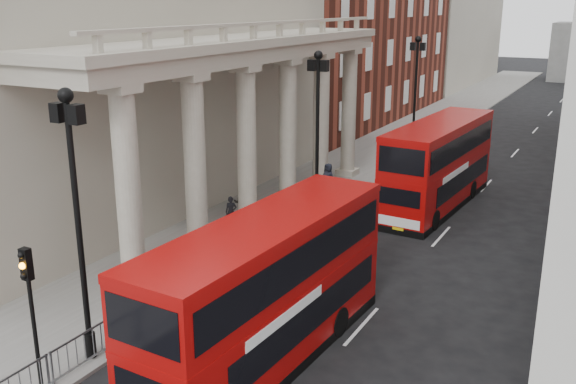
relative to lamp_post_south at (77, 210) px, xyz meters
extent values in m
cube|color=slate|center=(-2.40, 26.00, -4.85)|extent=(6.00, 140.00, 0.12)
cube|color=slate|center=(0.55, 26.00, -4.84)|extent=(0.20, 140.00, 0.14)
cube|color=#A39B89|center=(-9.90, 14.00, 1.09)|extent=(9.00, 28.00, 12.00)
cube|color=#A39B89|center=(-9.90, 76.00, 5.09)|extent=(9.00, 30.00, 20.00)
cylinder|color=black|center=(0.00, 0.00, -4.39)|extent=(0.36, 0.36, 0.80)
cylinder|color=black|center=(0.00, 0.00, -0.79)|extent=(0.18, 0.18, 8.00)
sphere|color=black|center=(0.00, 0.00, 3.31)|extent=(0.44, 0.44, 0.44)
cube|color=black|center=(0.35, 0.00, 2.81)|extent=(0.35, 0.35, 0.55)
cube|color=black|center=(-0.35, 0.00, 2.81)|extent=(0.35, 0.35, 0.55)
cylinder|color=black|center=(0.00, 16.00, -4.39)|extent=(0.36, 0.36, 0.80)
cylinder|color=black|center=(0.00, 16.00, -0.79)|extent=(0.18, 0.18, 8.00)
sphere|color=black|center=(0.00, 16.00, 3.31)|extent=(0.44, 0.44, 0.44)
cube|color=black|center=(0.35, 16.00, 2.81)|extent=(0.35, 0.35, 0.55)
cube|color=black|center=(-0.35, 16.00, 2.81)|extent=(0.35, 0.35, 0.55)
cylinder|color=black|center=(0.00, 32.00, -4.39)|extent=(0.36, 0.36, 0.80)
cylinder|color=black|center=(0.00, 32.00, -0.79)|extent=(0.18, 0.18, 8.00)
sphere|color=black|center=(0.00, 32.00, 3.31)|extent=(0.44, 0.44, 0.44)
cube|color=black|center=(0.35, 32.00, 2.81)|extent=(0.35, 0.35, 0.55)
cube|color=black|center=(-0.35, 32.00, 2.81)|extent=(0.35, 0.35, 0.55)
cylinder|color=black|center=(0.10, -2.00, -3.09)|extent=(0.12, 0.12, 3.40)
cube|color=black|center=(0.10, -2.00, -0.94)|extent=(0.28, 0.22, 0.90)
sphere|color=black|center=(0.10, -2.13, -0.64)|extent=(0.18, 0.18, 0.18)
sphere|color=orange|center=(0.10, -2.13, -0.94)|extent=(0.18, 0.18, 0.18)
sphere|color=black|center=(0.10, -2.13, -1.24)|extent=(0.18, 0.18, 0.18)
cube|color=gray|center=(0.25, -0.60, -4.24)|extent=(0.50, 2.30, 1.10)
cube|color=gray|center=(0.25, 1.75, -4.24)|extent=(0.50, 2.30, 1.10)
cube|color=gray|center=(0.25, 4.10, -4.24)|extent=(0.50, 2.30, 1.10)
cube|color=gray|center=(0.25, 6.45, -4.24)|extent=(0.50, 2.30, 1.10)
cube|color=#9C0807|center=(4.86, 2.63, -3.55)|extent=(3.02, 10.70, 2.02)
cube|color=#9C0807|center=(4.86, 2.63, -1.46)|extent=(3.02, 10.70, 1.77)
cube|color=#9C0807|center=(4.86, 2.63, -0.45)|extent=(3.06, 10.74, 0.25)
cube|color=black|center=(4.86, 2.63, -4.73)|extent=(3.04, 10.70, 0.35)
cube|color=black|center=(4.86, 2.63, -3.30)|extent=(2.98, 8.68, 1.01)
cube|color=black|center=(4.86, 2.63, -1.36)|extent=(3.05, 10.10, 1.11)
cylinder|color=black|center=(3.83, 5.16, -4.41)|extent=(0.37, 1.02, 1.01)
cylinder|color=black|center=(6.11, 5.05, -4.41)|extent=(0.37, 1.02, 1.01)
cube|color=#A10807|center=(5.06, 20.52, -3.53)|extent=(3.21, 10.87, 2.04)
cube|color=#A10807|center=(5.06, 20.52, -1.41)|extent=(3.21, 10.87, 1.79)
cube|color=#A10807|center=(5.06, 20.52, -0.39)|extent=(3.26, 10.91, 0.26)
cube|color=black|center=(5.06, 20.52, -4.73)|extent=(3.23, 10.87, 0.36)
cube|color=black|center=(5.06, 20.52, -3.28)|extent=(3.15, 8.83, 1.02)
cube|color=black|center=(5.06, 20.52, -1.31)|extent=(3.24, 10.26, 1.12)
cube|color=white|center=(4.73, 15.17, -4.25)|extent=(2.15, 0.19, 0.46)
cube|color=yellow|center=(4.73, 15.16, -4.58)|extent=(0.56, 0.08, 0.13)
cylinder|color=black|center=(3.67, 16.87, -4.40)|extent=(0.39, 1.04, 1.02)
cylinder|color=black|center=(5.98, 16.72, -4.40)|extent=(0.39, 1.04, 1.02)
cylinder|color=black|center=(4.06, 23.09, -4.40)|extent=(0.39, 1.04, 1.02)
cylinder|color=black|center=(6.36, 22.95, -4.40)|extent=(0.39, 1.04, 1.02)
imported|color=black|center=(-2.73, 12.11, -4.02)|extent=(0.67, 0.59, 1.54)
imported|color=#282420|center=(-2.71, 13.15, -3.83)|extent=(1.15, 1.04, 1.92)
imported|color=black|center=(-1.12, 19.84, -3.94)|extent=(0.92, 0.69, 1.70)
camera|label=1|loc=(13.78, -12.62, 5.76)|focal=40.00mm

